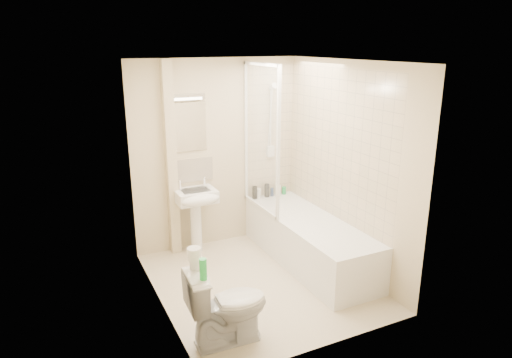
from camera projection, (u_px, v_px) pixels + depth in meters
name	position (u px, v px, depth m)	size (l,w,h in m)	color
floor	(260.00, 282.00, 5.10)	(2.50, 2.50, 0.00)	beige
wall_back	(217.00, 154.00, 5.83)	(2.20, 0.02, 2.40)	beige
wall_left	(156.00, 194.00, 4.29)	(0.02, 2.50, 2.40)	beige
wall_right	(346.00, 167.00, 5.21)	(0.02, 2.50, 2.40)	beige
ceiling	(261.00, 61.00, 4.41)	(2.20, 2.50, 0.02)	white
tile_back	(270.00, 132.00, 6.07)	(0.70, 0.01, 1.75)	beige
tile_right	(336.00, 145.00, 5.31)	(0.01, 2.10, 1.75)	beige
pipe_boxing	(171.00, 160.00, 5.52)	(0.12, 0.12, 2.40)	beige
splashback	(190.00, 171.00, 5.72)	(0.60, 0.01, 0.30)	beige
mirror	(188.00, 127.00, 5.56)	(0.46, 0.01, 0.60)	white
strip_light	(187.00, 97.00, 5.43)	(0.42, 0.07, 0.07)	silver
bathtub	(308.00, 240.00, 5.50)	(0.70, 2.10, 0.55)	white
shower_screen	(261.00, 139.00, 5.54)	(0.04, 0.92, 1.80)	white
shower_fixture	(271.00, 124.00, 5.99)	(0.10, 0.16, 0.99)	white
pedestal_sink	(197.00, 204.00, 5.63)	(0.49, 0.46, 0.95)	white
bottle_black_a	(255.00, 193.00, 6.12)	(0.06, 0.06, 0.17)	black
bottle_white_a	(259.00, 193.00, 6.15)	(0.06, 0.06, 0.13)	white
bottle_black_b	(267.00, 190.00, 6.20)	(0.07, 0.07, 0.18)	black
bottle_blue	(272.00, 192.00, 6.24)	(0.05, 0.05, 0.11)	navy
bottle_cream	(277.00, 189.00, 6.26)	(0.06, 0.06, 0.16)	beige
bottle_white_b	(279.00, 190.00, 6.28)	(0.06, 0.06, 0.14)	white
bottle_green	(284.00, 190.00, 6.32)	(0.06, 0.06, 0.10)	green
toilet	(227.00, 305.00, 4.00)	(0.73, 0.44, 0.72)	white
toilet_roll_lower	(196.00, 263.00, 3.88)	(0.12, 0.12, 0.09)	white
toilet_roll_upper	(194.00, 254.00, 3.83)	(0.12, 0.12, 0.11)	white
green_bottle	(203.00, 269.00, 3.69)	(0.06, 0.06, 0.18)	green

